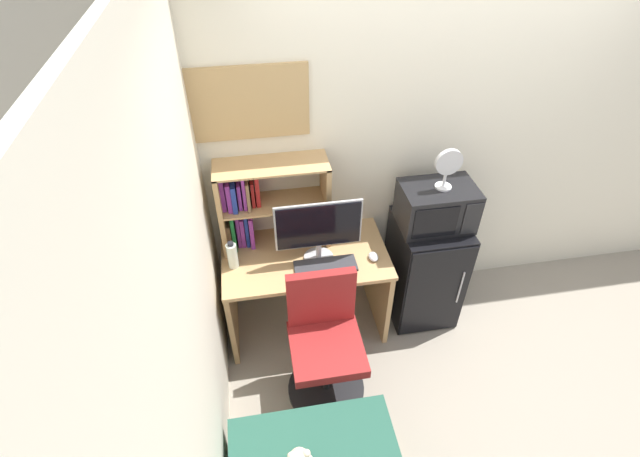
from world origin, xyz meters
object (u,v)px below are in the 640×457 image
object	(u,v)px
keyboard	(326,266)
desk_chair	(325,347)
hutch_bookshelf	(257,203)
monitor	(319,229)
desk_fan	(448,166)
water_bottle	(232,255)
mini_fridge	(424,269)
microwave	(437,206)
wall_corkboard	(248,103)
computer_mouse	(373,257)

from	to	relation	value
keyboard	desk_chair	world-z (taller)	desk_chair
hutch_bookshelf	monitor	world-z (taller)	hutch_bookshelf
desk_fan	hutch_bookshelf	bearing A→B (deg)	171.12
desk_chair	water_bottle	bearing A→B (deg)	135.94
monitor	mini_fridge	bearing A→B (deg)	4.16
monitor	microwave	bearing A→B (deg)	4.36
desk_fan	wall_corkboard	bearing A→B (deg)	165.96
water_bottle	hutch_bookshelf	bearing A→B (deg)	48.81
desk_fan	desk_chair	world-z (taller)	desk_fan
computer_mouse	desk_chair	distance (m)	0.68
wall_corkboard	mini_fridge	bearing A→B (deg)	-14.13
hutch_bookshelf	monitor	size ratio (longest dim) A/B	1.28
keyboard	wall_corkboard	bearing A→B (deg)	131.12
monitor	mini_fridge	size ratio (longest dim) A/B	0.66
monitor	desk_fan	xyz separation A→B (m)	(0.85, 0.06, 0.35)
desk_fan	mini_fridge	bearing A→B (deg)	171.77
monitor	desk_chair	world-z (taller)	monitor
keyboard	computer_mouse	bearing A→B (deg)	4.02
computer_mouse	desk_fan	distance (m)	0.78
water_bottle	microwave	bearing A→B (deg)	1.74
wall_corkboard	hutch_bookshelf	bearing A→B (deg)	-95.43
hutch_bookshelf	mini_fridge	bearing A→B (deg)	-8.89
mini_fridge	microwave	distance (m)	0.59
desk_fan	keyboard	bearing A→B (deg)	-169.47
keyboard	desk_chair	distance (m)	0.53
computer_mouse	microwave	xyz separation A→B (m)	(0.46, 0.13, 0.27)
water_bottle	wall_corkboard	world-z (taller)	wall_corkboard
hutch_bookshelf	keyboard	bearing A→B (deg)	-40.05
mini_fridge	desk_chair	distance (m)	1.03
monitor	desk_fan	distance (m)	0.92
microwave	desk_chair	size ratio (longest dim) A/B	0.53
hutch_bookshelf	desk_fan	bearing A→B (deg)	-8.88
hutch_bookshelf	keyboard	distance (m)	0.63
computer_mouse	microwave	distance (m)	0.55
desk_fan	water_bottle	bearing A→B (deg)	-178.52
keyboard	mini_fridge	distance (m)	0.87
keyboard	wall_corkboard	size ratio (longest dim) A/B	0.57
mini_fridge	desk_fan	size ratio (longest dim) A/B	3.02
computer_mouse	water_bottle	world-z (taller)	water_bottle
hutch_bookshelf	wall_corkboard	size ratio (longest dim) A/B	1.00
microwave	desk_chair	xyz separation A→B (m)	(-0.87, -0.56, -0.62)
hutch_bookshelf	mini_fridge	distance (m)	1.38
hutch_bookshelf	monitor	distance (m)	0.46
computer_mouse	water_bottle	xyz separation A→B (m)	(-0.94, 0.09, 0.08)
mini_fridge	microwave	size ratio (longest dim) A/B	1.75
desk_chair	computer_mouse	bearing A→B (deg)	45.91
monitor	water_bottle	bearing A→B (deg)	177.96
water_bottle	desk_chair	world-z (taller)	water_bottle
mini_fridge	microwave	bearing A→B (deg)	89.69
water_bottle	desk_chair	xyz separation A→B (m)	(0.53, -0.52, -0.42)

